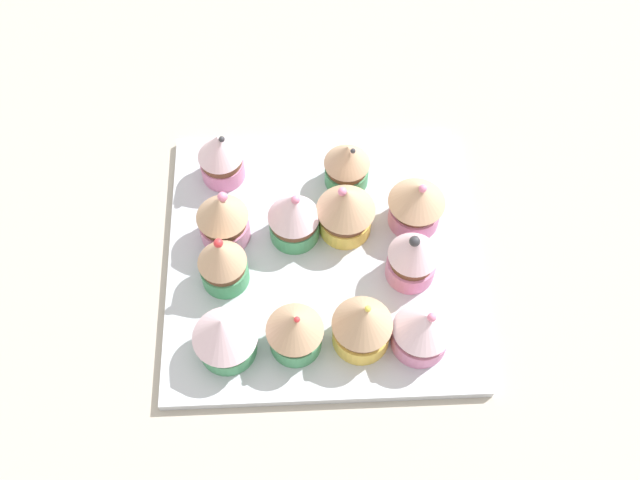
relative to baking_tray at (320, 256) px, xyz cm
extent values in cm
cube|color=#B2A899|center=(0.00, 0.00, -2.10)|extent=(180.00, 180.00, 3.00)
cube|color=silver|center=(0.00, 0.00, 0.00)|extent=(34.51, 34.51, 1.20)
cylinder|color=#4C9E6B|center=(-10.18, -11.26, 1.74)|extent=(6.09, 6.09, 2.27)
cylinder|color=brown|center=(-10.18, -11.26, 3.47)|extent=(5.47, 5.47, 1.18)
cone|color=silver|center=(-10.18, -11.26, 5.99)|extent=(6.78, 6.78, 3.87)
cylinder|color=#4C9E6B|center=(-3.03, -10.97, 1.91)|extent=(5.48, 5.48, 2.63)
cylinder|color=brown|center=(-3.03, -10.97, 3.83)|extent=(5.16, 5.16, 1.21)
cone|color=tan|center=(-3.03, -10.97, 6.05)|extent=(6.01, 6.01, 3.21)
sphere|color=red|center=(-2.73, -11.24, 7.56)|extent=(0.62, 0.62, 0.62)
cylinder|color=#EFC651|center=(3.88, -10.67, 1.92)|extent=(6.08, 6.08, 2.65)
cylinder|color=brown|center=(3.88, -10.67, 3.91)|extent=(5.46, 5.46, 1.33)
cone|color=tan|center=(3.88, -10.67, 6.43)|extent=(6.33, 6.33, 3.71)
sphere|color=#EAD64C|center=(4.26, -10.66, 8.19)|extent=(0.66, 0.66, 0.66)
cylinder|color=pink|center=(10.04, -11.33, 1.82)|extent=(5.98, 5.98, 2.45)
cylinder|color=brown|center=(10.04, -11.33, 3.60)|extent=(5.39, 5.39, 1.12)
cone|color=silver|center=(10.04, -11.33, 5.82)|extent=(6.20, 6.20, 3.32)
sphere|color=pink|center=(10.59, -11.44, 7.34)|extent=(0.95, 0.95, 0.95)
cylinder|color=#4C9E6B|center=(-10.63, -2.77, 1.93)|extent=(5.29, 5.29, 2.66)
cylinder|color=brown|center=(-10.63, -2.77, 3.89)|extent=(4.86, 4.86, 1.24)
cone|color=tan|center=(-10.63, -2.77, 6.31)|extent=(5.34, 5.34, 3.62)
sphere|color=red|center=(-10.65, -2.47, 7.97)|extent=(1.01, 1.01, 1.01)
cylinder|color=pink|center=(9.92, -2.96, 1.96)|extent=(5.48, 5.48, 2.73)
cylinder|color=brown|center=(9.92, -2.96, 4.08)|extent=(4.88, 4.88, 1.51)
cone|color=silver|center=(9.92, -2.96, 6.82)|extent=(5.56, 5.56, 3.97)
sphere|color=#333338|center=(9.59, -3.48, 8.63)|extent=(1.15, 1.15, 1.15)
cylinder|color=pink|center=(-10.73, 2.83, 1.97)|extent=(5.66, 5.66, 2.74)
cylinder|color=brown|center=(-10.73, 2.83, 4.04)|extent=(5.16, 5.16, 1.39)
cone|color=tan|center=(-10.73, 2.83, 6.37)|extent=(5.87, 5.87, 3.27)
sphere|color=pink|center=(-10.37, 3.35, 7.83)|extent=(1.13, 1.13, 1.13)
cylinder|color=#4C9E6B|center=(-2.83, 2.73, 1.88)|extent=(5.70, 5.70, 2.56)
cylinder|color=brown|center=(-2.83, 2.73, 3.74)|extent=(5.42, 5.42, 1.16)
cone|color=silver|center=(-2.83, 2.73, 6.31)|extent=(5.86, 5.86, 3.98)
sphere|color=pink|center=(-2.52, 2.44, 8.15)|extent=(0.98, 0.98, 0.98)
cylinder|color=#EFC651|center=(3.03, 3.24, 1.84)|extent=(5.98, 5.98, 2.47)
cylinder|color=brown|center=(3.03, 3.24, 3.85)|extent=(5.62, 5.62, 1.57)
cone|color=tan|center=(3.03, 3.24, 6.42)|extent=(6.68, 6.68, 3.56)
sphere|color=pink|center=(2.55, 3.34, 8.05)|extent=(0.99, 0.99, 0.99)
cylinder|color=pink|center=(11.08, 3.99, 1.91)|extent=(5.94, 5.94, 2.62)
cylinder|color=brown|center=(11.08, 3.99, 3.88)|extent=(5.32, 5.32, 1.31)
cone|color=tan|center=(11.08, 3.99, 6.07)|extent=(6.53, 6.53, 3.08)
sphere|color=pink|center=(11.38, 3.77, 7.48)|extent=(0.91, 0.91, 0.91)
cylinder|color=pink|center=(-11.20, 11.40, 1.91)|extent=(5.21, 5.21, 2.62)
cylinder|color=brown|center=(-11.20, 11.40, 3.83)|extent=(4.86, 4.86, 1.21)
cone|color=silver|center=(-11.20, 11.40, 6.22)|extent=(5.34, 5.34, 3.58)
sphere|color=#333338|center=(-10.64, 11.12, 7.90)|extent=(0.72, 0.72, 0.72)
cylinder|color=#4C9E6B|center=(3.58, 9.92, 1.80)|extent=(5.21, 5.21, 2.41)
cylinder|color=brown|center=(3.58, 9.92, 3.62)|extent=(4.79, 4.79, 1.23)
cone|color=tan|center=(3.58, 9.92, 5.76)|extent=(5.45, 5.45, 3.05)
sphere|color=#333338|center=(4.13, 9.39, 7.20)|extent=(0.60, 0.60, 0.60)
camera|label=1|loc=(-1.70, -40.71, 73.54)|focal=41.13mm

